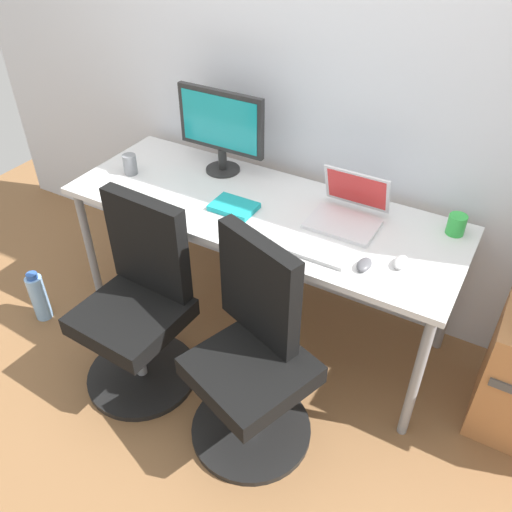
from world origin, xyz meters
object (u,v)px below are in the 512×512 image
(office_chair_left, at_px, (140,307))
(desktop_monitor, at_px, (221,126))
(open_laptop, at_px, (348,210))
(coffee_mug, at_px, (456,225))
(office_chair_right, at_px, (253,357))
(water_bottle_on_floor, at_px, (39,297))

(office_chair_left, bearing_deg, desktop_monitor, 92.45)
(open_laptop, bearing_deg, coffee_mug, 16.63)
(office_chair_right, height_order, open_laptop, open_laptop)
(office_chair_left, xyz_separation_m, office_chair_right, (0.61, -0.00, 0.00))
(office_chair_right, xyz_separation_m, water_bottle_on_floor, (-1.37, 0.00, -0.28))
(office_chair_left, relative_size, open_laptop, 3.03)
(water_bottle_on_floor, height_order, open_laptop, open_laptop)
(open_laptop, relative_size, coffee_mug, 3.37)
(desktop_monitor, height_order, open_laptop, desktop_monitor)
(office_chair_right, height_order, water_bottle_on_floor, office_chair_right)
(office_chair_left, relative_size, water_bottle_on_floor, 3.03)
(office_chair_right, distance_m, open_laptop, 0.79)
(water_bottle_on_floor, distance_m, open_laptop, 1.75)
(water_bottle_on_floor, bearing_deg, desktop_monitor, 47.52)
(desktop_monitor, distance_m, open_laptop, 0.78)
(office_chair_left, distance_m, coffee_mug, 1.47)
(office_chair_left, distance_m, open_laptop, 1.06)
(office_chair_left, relative_size, office_chair_right, 1.00)
(desktop_monitor, bearing_deg, coffee_mug, 1.28)
(office_chair_right, bearing_deg, open_laptop, 81.45)
(coffee_mug, bearing_deg, desktop_monitor, -178.72)
(office_chair_left, bearing_deg, open_laptop, 43.57)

